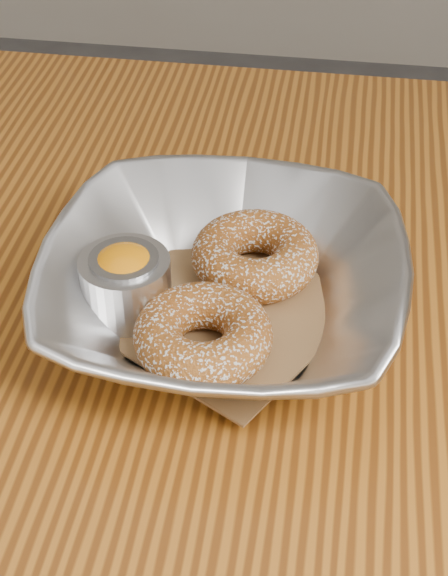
# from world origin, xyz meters

# --- Properties ---
(table) EXTENTS (1.20, 0.80, 0.75)m
(table) POSITION_xyz_m (0.00, 0.00, 0.65)
(table) COLOR brown
(table) RESTS_ON ground_plane
(serving_bowl) EXTENTS (0.24, 0.24, 0.06)m
(serving_bowl) POSITION_xyz_m (-0.04, 0.02, 0.78)
(serving_bowl) COLOR silver
(serving_bowl) RESTS_ON table
(parchment) EXTENTS (0.20, 0.20, 0.00)m
(parchment) POSITION_xyz_m (-0.04, 0.02, 0.76)
(parchment) COLOR brown
(parchment) RESTS_ON table
(donut_back) EXTENTS (0.10, 0.10, 0.03)m
(donut_back) POSITION_xyz_m (-0.02, 0.06, 0.78)
(donut_back) COLOR brown
(donut_back) RESTS_ON parchment
(donut_front) EXTENTS (0.11, 0.11, 0.03)m
(donut_front) POSITION_xyz_m (-0.05, -0.02, 0.78)
(donut_front) COLOR brown
(donut_front) RESTS_ON parchment
(ramekin) EXTENTS (0.06, 0.06, 0.05)m
(ramekin) POSITION_xyz_m (-0.10, 0.01, 0.78)
(ramekin) COLOR silver
(ramekin) RESTS_ON table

